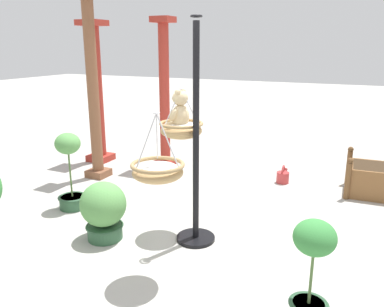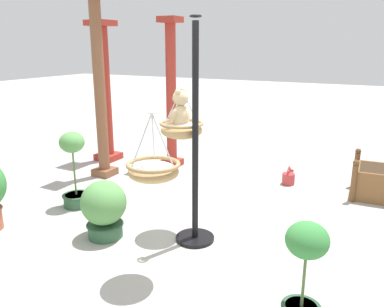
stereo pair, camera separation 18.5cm
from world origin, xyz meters
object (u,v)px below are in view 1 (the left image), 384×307
object	(u,v)px
hanging_basket_left_high	(158,171)
greenhouse_pillar_right	(164,98)
display_pole_central	(196,177)
potted_plant_small_succulent	(70,171)
greenhouse_pillar_far_back	(97,96)
potted_plant_fern_front	(312,267)
potted_plant_bushy_green	(104,209)
hanging_basket_with_teddy	(181,129)
teddy_bear	(179,112)
greenhouse_pillar_left	(93,91)
wooden_planter_box	(380,179)
watering_can	(283,177)

from	to	relation	value
hanging_basket_left_high	greenhouse_pillar_right	world-z (taller)	greenhouse_pillar_right
display_pole_central	potted_plant_small_succulent	size ratio (longest dim) A/B	2.32
greenhouse_pillar_right	greenhouse_pillar_far_back	world-z (taller)	greenhouse_pillar_right
potted_plant_fern_front	potted_plant_bushy_green	world-z (taller)	potted_plant_fern_front
hanging_basket_with_teddy	hanging_basket_left_high	xyz separation A→B (m)	(-0.98, -0.25, -0.17)
hanging_basket_with_teddy	potted_plant_small_succulent	size ratio (longest dim) A/B	0.54
teddy_bear	greenhouse_pillar_left	size ratio (longest dim) A/B	0.15
hanging_basket_with_teddy	teddy_bear	distance (m)	0.20
display_pole_central	potted_plant_bushy_green	distance (m)	1.12
display_pole_central	greenhouse_pillar_right	xyz separation A→B (m)	(2.35, 1.68, 0.50)
teddy_bear	potted_plant_fern_front	world-z (taller)	teddy_bear
potted_plant_fern_front	potted_plant_small_succulent	xyz separation A→B (m)	(0.99, 3.29, 0.03)
display_pole_central	greenhouse_pillar_far_back	xyz separation A→B (m)	(2.13, 2.99, 0.49)
hanging_basket_with_teddy	potted_plant_fern_front	size ratio (longest dim) A/B	0.64
hanging_basket_with_teddy	greenhouse_pillar_far_back	distance (m)	3.38
hanging_basket_with_teddy	potted_plant_bushy_green	distance (m)	1.27
hanging_basket_with_teddy	potted_plant_small_succulent	world-z (taller)	hanging_basket_with_teddy
greenhouse_pillar_left	wooden_planter_box	bearing A→B (deg)	-76.14
hanging_basket_left_high	watering_can	bearing A→B (deg)	-8.69
potted_plant_bushy_green	greenhouse_pillar_left	bearing A→B (deg)	39.87
greenhouse_pillar_right	teddy_bear	bearing A→B (deg)	-147.43
greenhouse_pillar_right	potted_plant_small_succulent	distance (m)	2.36
potted_plant_small_succulent	hanging_basket_left_high	bearing A→B (deg)	-116.30
greenhouse_pillar_far_back	potted_plant_small_succulent	distance (m)	2.40
greenhouse_pillar_right	potted_plant_fern_front	world-z (taller)	greenhouse_pillar_right
hanging_basket_left_high	watering_can	world-z (taller)	hanging_basket_left_high
teddy_bear	greenhouse_pillar_right	world-z (taller)	greenhouse_pillar_right
teddy_bear	greenhouse_pillar_left	xyz separation A→B (m)	(1.19, 2.15, 0.00)
teddy_bear	potted_plant_small_succulent	world-z (taller)	teddy_bear
greenhouse_pillar_right	potted_plant_small_succulent	xyz separation A→B (m)	(-2.24, 0.22, -0.73)
watering_can	display_pole_central	bearing A→B (deg)	168.31
hanging_basket_left_high	greenhouse_pillar_left	distance (m)	3.27
hanging_basket_left_high	greenhouse_pillar_left	size ratio (longest dim) A/B	0.21
wooden_planter_box	potted_plant_bushy_green	world-z (taller)	potted_plant_bushy_green
hanging_basket_with_teddy	teddy_bear	xyz separation A→B (m)	(0.00, 0.02, 0.20)
greenhouse_pillar_left	potted_plant_bushy_green	distance (m)	2.53
greenhouse_pillar_right	potted_plant_small_succulent	world-z (taller)	greenhouse_pillar_right
greenhouse_pillar_left	potted_plant_small_succulent	distance (m)	1.61
wooden_planter_box	watering_can	distance (m)	1.42
potted_plant_small_succulent	display_pole_central	bearing A→B (deg)	-93.48
display_pole_central	potted_plant_fern_front	xyz separation A→B (m)	(-0.87, -1.39, -0.26)
potted_plant_bushy_green	display_pole_central	bearing A→B (deg)	-66.87
teddy_bear	greenhouse_pillar_right	distance (m)	2.62
potted_plant_small_succulent	teddy_bear	bearing A→B (deg)	-88.80
potted_plant_small_succulent	potted_plant_fern_front	bearing A→B (deg)	-106.69
teddy_bear	greenhouse_pillar_left	world-z (taller)	greenhouse_pillar_left
hanging_basket_with_teddy	potted_plant_fern_front	world-z (taller)	hanging_basket_with_teddy
wooden_planter_box	potted_plant_small_succulent	xyz separation A→B (m)	(-2.29, 3.80, 0.29)
greenhouse_pillar_right	greenhouse_pillar_far_back	xyz separation A→B (m)	(-0.22, 1.31, -0.02)
teddy_bear	potted_plant_fern_front	distance (m)	2.16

